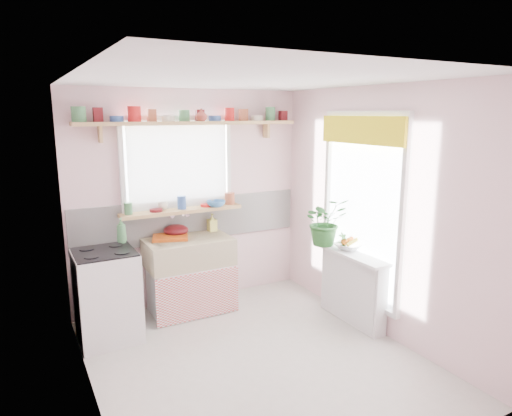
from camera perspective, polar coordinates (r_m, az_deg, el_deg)
room at (r=4.98m, az=1.90°, el=1.87°), size 3.20×3.20×3.20m
sink_unit at (r=5.28m, az=-8.30°, el=-8.25°), size 0.95×0.65×1.11m
cooker at (r=4.82m, az=-18.10°, el=-10.33°), size 0.58×0.58×0.93m
radiator_ledge at (r=5.09m, az=11.97°, el=-9.57°), size 0.22×0.95×0.78m
windowsill at (r=5.25m, az=-9.24°, el=-0.33°), size 1.40×0.22×0.04m
pine_shelf at (r=5.18m, az=-7.97°, el=10.48°), size 2.52×0.24×0.04m
shelf_crockery at (r=5.18m, az=-7.99°, el=11.31°), size 2.47×0.11×0.12m
sill_crockery at (r=5.24m, az=-9.26°, el=0.49°), size 1.35×0.11×0.12m
dish_tray at (r=5.19m, az=-10.66°, el=-3.60°), size 0.45×0.39×0.04m
colander at (r=5.30m, az=-9.96°, el=-2.75°), size 0.35×0.35×0.13m
jade_plant at (r=5.14m, az=8.64°, el=-1.66°), size 0.55×0.50×0.54m
fruit_bowl at (r=5.06m, az=11.55°, el=-4.72°), size 0.37×0.37×0.07m
herb_pot at (r=5.00m, az=10.80°, el=-4.13°), size 0.11×0.08×0.20m
soap_bottle_sink at (r=5.44m, az=-5.52°, el=-1.80°), size 0.10×0.10×0.21m
sill_cup at (r=5.23m, az=-11.60°, el=0.29°), size 0.12×0.12×0.09m
sill_bowl at (r=5.33m, az=-5.03°, el=0.54°), size 0.27×0.27×0.07m
shelf_vase at (r=5.15m, az=-6.84°, el=11.48°), size 0.16×0.16×0.14m
cooker_bottle at (r=4.89m, az=-16.48°, el=-2.70°), size 0.13×0.13×0.26m
fruit at (r=5.05m, az=11.59°, el=-4.05°), size 0.20×0.14×0.10m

